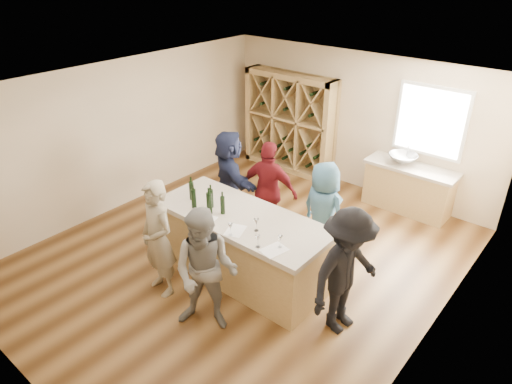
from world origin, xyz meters
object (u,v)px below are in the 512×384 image
Objects in this scene: person_far_left at (229,176)px; tasting_counter_base at (242,248)px; wine_bottle_b at (194,199)px; person_far_mid at (269,191)px; wine_rack at (289,123)px; sink at (403,159)px; wine_bottle_c at (211,198)px; wine_bottle_a at (192,191)px; person_near_right at (206,272)px; person_near_left at (158,239)px; person_server at (346,272)px; wine_bottle_e at (223,205)px; person_far_right at (323,212)px; wine_bottle_d at (209,203)px.

tasting_counter_base is at bearing 168.04° from person_far_left.
tasting_counter_base is at bearing 22.16° from wine_bottle_b.
wine_rack is at bearing -73.22° from person_far_mid.
wine_bottle_c is (-1.39, -3.70, 0.21)m from sink.
wine_bottle_a is 1.62m from person_near_right.
person_near_left is 2.28m from person_far_left.
wine_rack is 3.90m from wine_bottle_a.
person_server is 2.43m from person_far_mid.
person_far_left reaches higher than wine_bottle_e.
wine_bottle_c is at bearing 3.03° from wine_bottle_a.
sink is 0.31× the size of person_near_right.
wine_bottle_a reaches higher than sink.
wine_bottle_c is 0.16× the size of person_server.
person_far_right is (0.28, 2.31, -0.05)m from person_near_right.
person_far_left is (-2.21, -2.42, -0.15)m from sink.
person_far_left is at bearing -78.94° from wine_rack.
wine_bottle_c is at bearing 102.55° from person_server.
sink is 4.19m from wine_bottle_b.
person_near_left reaches higher than wine_bottle_e.
wine_bottle_d is 0.20× the size of person_far_right.
person_near_right is (-0.53, -4.68, -0.13)m from sink.
tasting_counter_base is 1.50× the size of person_far_left.
person_near_right is (0.75, -0.83, -0.36)m from wine_bottle_d.
person_near_left reaches higher than wine_bottle_b.
person_near_right is 1.01× the size of person_far_mid.
wine_bottle_c is (-0.51, -0.11, 0.73)m from tasting_counter_base.
person_near_right is at bearing -48.04° from wine_bottle_d.
wine_bottle_c is (1.31, -3.77, 0.13)m from wine_rack.
wine_bottle_d is 0.19× the size of person_near_left.
wine_bottle_a is (-0.90, -0.13, 0.73)m from tasting_counter_base.
person_server reaches higher than wine_bottle_c.
wine_bottle_a is at bearing 50.57° from person_far_right.
wine_bottle_c is 1.80m from person_far_right.
wine_bottle_c reaches higher than sink.
wine_rack is 3.47m from person_far_right.
sink is 4.06m from wine_bottle_d.
person_near_right reaches higher than person_far_mid.
wine_bottle_b is at bearing -112.15° from sink.
person_far_left is (-1.09, 1.30, -0.35)m from wine_bottle_e.
person_near_left is 2.63m from person_server.
person_far_left is (-1.69, 2.26, -0.02)m from person_near_right.
wine_bottle_b reaches higher than wine_bottle_e.
wine_bottle_d is (0.51, -0.13, 0.02)m from wine_bottle_a.
wine_bottle_b reaches higher than wine_bottle_a.
person_server reaches higher than person_far_left.
wine_bottle_b is at bearing 143.14° from person_far_left.
sink is 2.75m from person_far_mid.
person_server is at bearing 10.68° from person_near_right.
person_far_mid reaches higher than wine_bottle_a.
person_far_left is (-0.64, 1.45, -0.37)m from wine_bottle_b.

